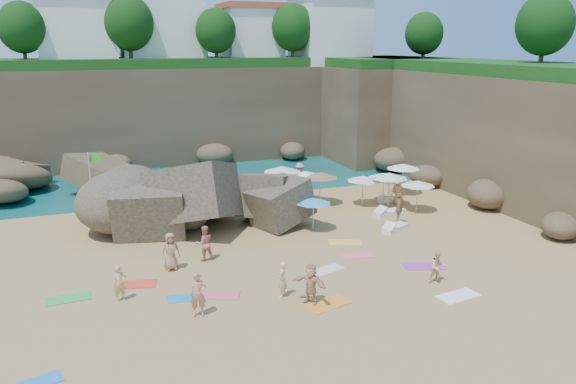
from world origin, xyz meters
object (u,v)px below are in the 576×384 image
object	(u,v)px
parasol_1	(306,174)
person_stand_0	(119,284)
parasol_0	(282,169)
person_stand_5	(128,213)
rock_outcrop	(196,219)
person_stand_2	(300,175)
person_stand_4	(399,191)
flag_pole	(93,177)
parasol_2	(384,175)
person_stand_3	(399,209)
lounger_0	(242,203)
person_stand_1	(204,243)
person_stand_6	(282,279)

from	to	relation	value
parasol_1	person_stand_0	distance (m)	16.50
parasol_0	person_stand_5	distance (m)	10.24
person_stand_0	rock_outcrop	bearing A→B (deg)	51.04
rock_outcrop	person_stand_5	distance (m)	3.94
person_stand_2	person_stand_5	size ratio (longest dim) A/B	1.11
rock_outcrop	person_stand_4	distance (m)	12.88
flag_pole	person_stand_0	world-z (taller)	flag_pole
parasol_2	person_stand_4	xyz separation A→B (m)	(0.61, -0.87, -0.86)
parasol_2	person_stand_3	bearing A→B (deg)	-109.09
lounger_0	person_stand_2	distance (m)	5.97
parasol_0	person_stand_1	size ratio (longest dim) A/B	1.42
person_stand_5	person_stand_6	xyz separation A→B (m)	(5.03, -11.66, -0.04)
parasol_1	person_stand_3	world-z (taller)	parasol_1
person_stand_3	person_stand_1	bearing A→B (deg)	128.77
parasol_1	lounger_0	world-z (taller)	parasol_1
rock_outcrop	person_stand_4	world-z (taller)	person_stand_4
rock_outcrop	flag_pole	world-z (taller)	flag_pole
parasol_1	person_stand_4	distance (m)	6.02
lounger_0	person_stand_5	size ratio (longest dim) A/B	1.15
parasol_1	person_stand_0	bearing A→B (deg)	-139.32
parasol_0	person_stand_1	distance (m)	11.11
lounger_0	person_stand_5	distance (m)	7.47
parasol_1	person_stand_5	size ratio (longest dim) A/B	1.38
rock_outcrop	flag_pole	xyz separation A→B (m)	(-5.51, 2.19, 2.54)
parasol_0	parasol_2	size ratio (longest dim) A/B	1.20
person_stand_1	person_stand_2	size ratio (longest dim) A/B	0.98
parasol_2	person_stand_2	world-z (taller)	parasol_2
person_stand_6	parasol_2	bearing A→B (deg)	172.42
lounger_0	person_stand_0	xyz separation A→B (m)	(-8.42, -11.52, 0.60)
parasol_0	person_stand_0	size ratio (longest dim) A/B	1.65
person_stand_0	parasol_2	bearing A→B (deg)	16.29
person_stand_5	person_stand_2	bearing A→B (deg)	11.02
flag_pole	person_stand_1	xyz separation A→B (m)	(4.59, -8.73, -1.68)
person_stand_3	person_stand_5	bearing A→B (deg)	101.94
lounger_0	person_stand_5	world-z (taller)	person_stand_5
person_stand_2	person_stand_3	distance (m)	10.15
parasol_2	person_stand_4	world-z (taller)	parasol_2
person_stand_0	person_stand_5	size ratio (longest dim) A/B	0.94
parasol_2	person_stand_0	xyz separation A→B (m)	(-17.21, -8.98, -1.04)
lounger_0	person_stand_1	distance (m)	9.48
rock_outcrop	person_stand_0	xyz separation A→B (m)	(-5.06, -9.64, 0.74)
flag_pole	person_stand_5	world-z (taller)	flag_pole
parasol_0	parasol_1	size ratio (longest dim) A/B	1.12
flag_pole	parasol_2	size ratio (longest dim) A/B	1.94
parasol_2	person_stand_0	bearing A→B (deg)	-152.45
parasol_2	person_stand_3	size ratio (longest dim) A/B	1.10
flag_pole	parasol_2	xyz separation A→B (m)	(17.66, -2.85, -0.76)
lounger_0	person_stand_6	bearing A→B (deg)	-96.04
rock_outcrop	parasol_1	world-z (taller)	parasol_1
person_stand_4	person_stand_1	bearing A→B (deg)	-105.02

